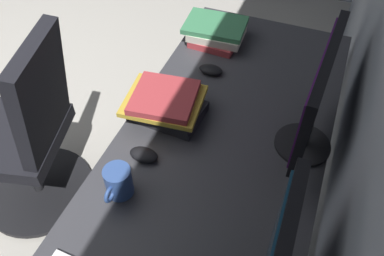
{
  "coord_description": "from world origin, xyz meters",
  "views": [
    {
      "loc": [
        0.89,
        1.99,
        1.83
      ],
      "look_at": [
        0.14,
        1.7,
        0.95
      ],
      "focal_mm": 37.17,
      "sensor_mm": 36.0,
      "label": 1
    }
  ],
  "objects_px": {
    "mouse_main": "(211,70)",
    "office_chair": "(30,140)",
    "monitor_secondary": "(316,97)",
    "mouse_spare": "(144,155)",
    "book_stack_near": "(166,104)",
    "book_stack_far": "(216,33)",
    "coffee_mug": "(118,182)"
  },
  "relations": [
    {
      "from": "mouse_main",
      "to": "book_stack_far",
      "type": "xyz_separation_m",
      "value": [
        -0.23,
        -0.06,
        0.03
      ]
    },
    {
      "from": "mouse_main",
      "to": "coffee_mug",
      "type": "relative_size",
      "value": 0.81
    },
    {
      "from": "mouse_main",
      "to": "office_chair",
      "type": "relative_size",
      "value": 0.11
    },
    {
      "from": "monitor_secondary",
      "to": "book_stack_far",
      "type": "distance_m",
      "value": 0.72
    },
    {
      "from": "office_chair",
      "to": "mouse_main",
      "type": "bearing_deg",
      "value": 121.28
    },
    {
      "from": "mouse_main",
      "to": "mouse_spare",
      "type": "xyz_separation_m",
      "value": [
        0.52,
        -0.06,
        0.0
      ]
    },
    {
      "from": "mouse_main",
      "to": "office_chair",
      "type": "bearing_deg",
      "value": -58.72
    },
    {
      "from": "mouse_main",
      "to": "book_stack_near",
      "type": "height_order",
      "value": "book_stack_near"
    },
    {
      "from": "mouse_main",
      "to": "coffee_mug",
      "type": "xyz_separation_m",
      "value": [
        0.68,
        -0.07,
        0.04
      ]
    },
    {
      "from": "office_chair",
      "to": "book_stack_far",
      "type": "bearing_deg",
      "value": 135.13
    },
    {
      "from": "monitor_secondary",
      "to": "coffee_mug",
      "type": "xyz_separation_m",
      "value": [
        0.41,
        -0.51,
        -0.18
      ]
    },
    {
      "from": "coffee_mug",
      "to": "book_stack_near",
      "type": "bearing_deg",
      "value": -179.83
    },
    {
      "from": "monitor_secondary",
      "to": "office_chair",
      "type": "bearing_deg",
      "value": -81.7
    },
    {
      "from": "mouse_spare",
      "to": "coffee_mug",
      "type": "distance_m",
      "value": 0.16
    },
    {
      "from": "mouse_main",
      "to": "office_chair",
      "type": "xyz_separation_m",
      "value": [
        0.43,
        -0.71,
        -0.29
      ]
    },
    {
      "from": "mouse_main",
      "to": "monitor_secondary",
      "type": "bearing_deg",
      "value": 58.87
    },
    {
      "from": "monitor_secondary",
      "to": "mouse_main",
      "type": "distance_m",
      "value": 0.56
    },
    {
      "from": "monitor_secondary",
      "to": "mouse_spare",
      "type": "xyz_separation_m",
      "value": [
        0.26,
        -0.5,
        -0.22
      ]
    },
    {
      "from": "monitor_secondary",
      "to": "coffee_mug",
      "type": "bearing_deg",
      "value": -51.29
    },
    {
      "from": "book_stack_far",
      "to": "coffee_mug",
      "type": "distance_m",
      "value": 0.9
    },
    {
      "from": "monitor_secondary",
      "to": "mouse_spare",
      "type": "bearing_deg",
      "value": -62.94
    },
    {
      "from": "monitor_secondary",
      "to": "office_chair",
      "type": "relative_size",
      "value": 0.5
    },
    {
      "from": "monitor_secondary",
      "to": "book_stack_near",
      "type": "xyz_separation_m",
      "value": [
        0.04,
        -0.52,
        -0.18
      ]
    },
    {
      "from": "office_chair",
      "to": "mouse_spare",
      "type": "bearing_deg",
      "value": 82.22
    },
    {
      "from": "office_chair",
      "to": "monitor_secondary",
      "type": "bearing_deg",
      "value": 98.3
    },
    {
      "from": "monitor_secondary",
      "to": "mouse_spare",
      "type": "relative_size",
      "value": 4.7
    },
    {
      "from": "coffee_mug",
      "to": "mouse_spare",
      "type": "bearing_deg",
      "value": 176.06
    },
    {
      "from": "office_chair",
      "to": "book_stack_near",
      "type": "bearing_deg",
      "value": 101.75
    },
    {
      "from": "book_stack_near",
      "to": "office_chair",
      "type": "height_order",
      "value": "office_chair"
    },
    {
      "from": "mouse_main",
      "to": "book_stack_near",
      "type": "distance_m",
      "value": 0.31
    },
    {
      "from": "mouse_spare",
      "to": "book_stack_far",
      "type": "height_order",
      "value": "book_stack_far"
    },
    {
      "from": "monitor_secondary",
      "to": "mouse_spare",
      "type": "distance_m",
      "value": 0.61
    }
  ]
}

